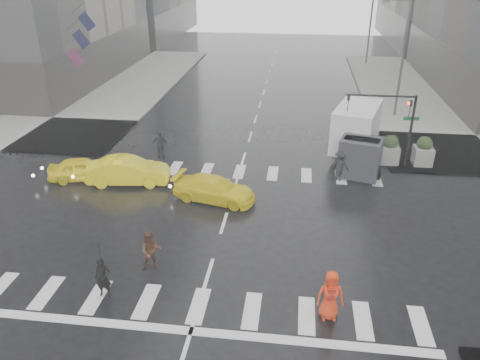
# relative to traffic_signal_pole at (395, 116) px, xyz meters

# --- Properties ---
(ground) EXTENTS (120.00, 120.00, 0.00)m
(ground) POSITION_rel_traffic_signal_pole_xyz_m (-9.01, -8.01, -3.22)
(ground) COLOR black
(ground) RESTS_ON ground
(sidewalk_nw) EXTENTS (35.00, 35.00, 0.15)m
(sidewalk_nw) POSITION_rel_traffic_signal_pole_xyz_m (-28.51, 9.49, -3.14)
(sidewalk_nw) COLOR gray
(sidewalk_nw) RESTS_ON ground
(road_markings) EXTENTS (18.00, 48.00, 0.01)m
(road_markings) POSITION_rel_traffic_signal_pole_xyz_m (-9.01, -8.01, -3.21)
(road_markings) COLOR silver
(road_markings) RESTS_ON ground
(traffic_signal_pole) EXTENTS (4.45, 0.42, 4.50)m
(traffic_signal_pole) POSITION_rel_traffic_signal_pole_xyz_m (0.00, 0.00, 0.00)
(traffic_signal_pole) COLOR black
(traffic_signal_pole) RESTS_ON ground
(street_lamp_near) EXTENTS (2.15, 0.22, 9.00)m
(street_lamp_near) POSITION_rel_traffic_signal_pole_xyz_m (1.86, 9.99, 1.73)
(street_lamp_near) COLOR #59595B
(street_lamp_near) RESTS_ON ground
(street_lamp_far) EXTENTS (2.15, 0.22, 9.00)m
(street_lamp_far) POSITION_rel_traffic_signal_pole_xyz_m (1.86, 29.99, 1.73)
(street_lamp_far) COLOR #59595B
(street_lamp_far) RESTS_ON ground
(planter_west) EXTENTS (1.10, 1.10, 1.80)m
(planter_west) POSITION_rel_traffic_signal_pole_xyz_m (-2.01, 0.19, -2.23)
(planter_west) COLOR gray
(planter_west) RESTS_ON ground
(planter_mid) EXTENTS (1.10, 1.10, 1.80)m
(planter_mid) POSITION_rel_traffic_signal_pole_xyz_m (-0.01, 0.19, -2.23)
(planter_mid) COLOR gray
(planter_mid) RESTS_ON ground
(planter_east) EXTENTS (1.10, 1.10, 1.80)m
(planter_east) POSITION_rel_traffic_signal_pole_xyz_m (1.99, 0.19, -2.23)
(planter_east) COLOR gray
(planter_east) RESTS_ON ground
(flag_cluster) EXTENTS (2.87, 3.06, 4.69)m
(flag_cluster) POSITION_rel_traffic_signal_pole_xyz_m (-24.09, 10.49, 2.42)
(flag_cluster) COLOR #59595B
(flag_cluster) RESTS_ON ground
(pedestrian_black) EXTENTS (1.00, 1.02, 2.43)m
(pedestrian_black) POSITION_rel_traffic_signal_pole_xyz_m (-12.67, -13.87, -1.62)
(pedestrian_black) COLOR black
(pedestrian_black) RESTS_ON ground
(pedestrian_brown) EXTENTS (1.03, 0.91, 1.78)m
(pedestrian_brown) POSITION_rel_traffic_signal_pole_xyz_m (-11.37, -12.01, -2.33)
(pedestrian_brown) COLOR #462A19
(pedestrian_brown) RESTS_ON ground
(pedestrian_orange) EXTENTS (1.01, 0.71, 1.95)m
(pedestrian_orange) POSITION_rel_traffic_signal_pole_xyz_m (-4.24, -13.98, -2.24)
(pedestrian_orange) COLOR red
(pedestrian_orange) RESTS_ON ground
(pedestrian_far_a) EXTENTS (1.10, 0.71, 1.82)m
(pedestrian_far_a) POSITION_rel_traffic_signal_pole_xyz_m (-14.25, -0.58, -2.31)
(pedestrian_far_a) COLOR black
(pedestrian_far_a) RESTS_ON ground
(pedestrian_far_b) EXTENTS (1.32, 1.01, 1.80)m
(pedestrian_far_b) POSITION_rel_traffic_signal_pole_xyz_m (-3.16, -2.37, -2.32)
(pedestrian_far_b) COLOR black
(pedestrian_far_b) RESTS_ON ground
(taxi_front) EXTENTS (4.03, 2.54, 1.28)m
(taxi_front) POSITION_rel_traffic_signal_pole_xyz_m (-17.88, -4.15, -2.58)
(taxi_front) COLOR yellow
(taxi_front) RESTS_ON ground
(taxi_mid) EXTENTS (4.78, 2.22, 1.52)m
(taxi_mid) POSITION_rel_traffic_signal_pole_xyz_m (-15.07, -4.34, -2.46)
(taxi_mid) COLOR yellow
(taxi_mid) RESTS_ON ground
(taxi_rear) EXTENTS (4.18, 2.56, 1.28)m
(taxi_rear) POSITION_rel_traffic_signal_pole_xyz_m (-9.87, -5.71, -2.58)
(taxi_rear) COLOR yellow
(taxi_rear) RESTS_ON ground
(box_truck) EXTENTS (2.37, 6.31, 3.35)m
(box_truck) POSITION_rel_traffic_signal_pole_xyz_m (-2.01, 0.46, -1.43)
(box_truck) COLOR silver
(box_truck) RESTS_ON ground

